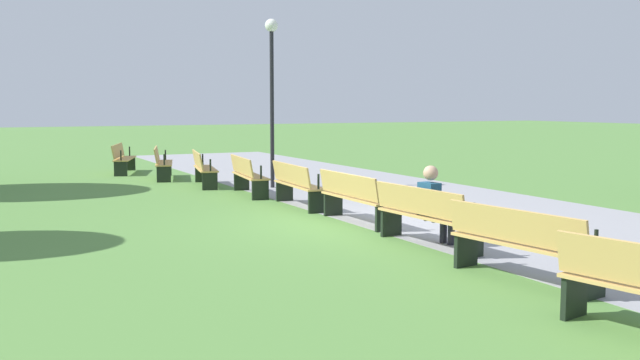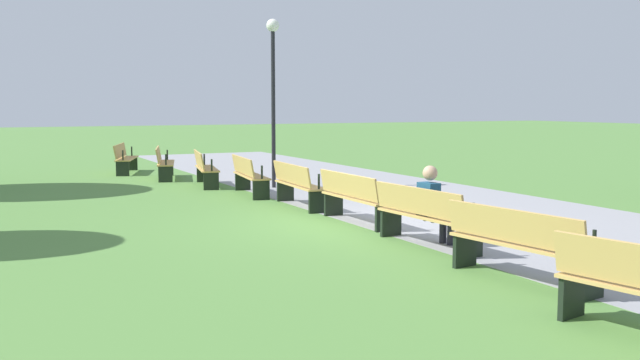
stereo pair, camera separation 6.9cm
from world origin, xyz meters
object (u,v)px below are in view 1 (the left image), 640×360
object	(u,v)px
bench_0	(122,158)
bench_2	(203,167)
bench_1	(162,162)
person_seated	(434,203)
bench_4	(297,184)
bench_6	(425,214)
bench_5	(354,196)
bench_7	(520,242)
bench_3	(247,174)
lamp_post	(272,72)

from	to	relation	value
bench_0	bench_2	size ratio (longest dim) A/B	1.00
bench_1	person_seated	world-z (taller)	person_seated
bench_1	bench_4	size ratio (longest dim) A/B	1.01
bench_6	bench_5	bearing A→B (deg)	174.30
bench_7	person_seated	size ratio (longest dim) A/B	1.69
bench_0	person_seated	distance (m)	13.52
bench_3	lamp_post	xyz separation A→B (m)	(-1.10, 1.09, 2.42)
bench_7	lamp_post	xyz separation A→B (m)	(-10.13, 1.09, 2.42)
bench_2	bench_7	distance (m)	11.26
bench_0	bench_2	world-z (taller)	same
bench_0	bench_5	size ratio (longest dim) A/B	1.02
bench_3	bench_2	bearing A→B (deg)	-162.91
person_seated	lamp_post	world-z (taller)	lamp_post
bench_1	bench_7	distance (m)	13.48
bench_1	person_seated	xyz separation A→B (m)	(11.22, 1.26, 0.16)
bench_2	bench_5	distance (m)	6.78
bench_1	bench_5	size ratio (longest dim) A/B	1.03
person_seated	bench_0	bearing A→B (deg)	-175.62
bench_0	lamp_post	bearing A→B (deg)	44.77
person_seated	bench_7	bearing A→B (deg)	-13.22
bench_5	bench_7	world-z (taller)	same
bench_3	bench_4	distance (m)	2.26
bench_6	lamp_post	distance (m)	8.28
bench_5	bench_7	size ratio (longest dim) A/B	0.98
bench_4	bench_6	world-z (taller)	same
bench_1	lamp_post	distance (m)	4.57
bench_4	bench_7	bearing A→B (deg)	1.91
bench_5	bench_6	bearing A→B (deg)	-1.90
bench_3	bench_7	distance (m)	9.02
bench_4	lamp_post	xyz separation A→B (m)	(-3.35, 0.87, 2.42)
bench_2	bench_3	xyz separation A→B (m)	(2.23, 0.37, 0.00)
bench_0	person_seated	bearing A→B (deg)	27.23
bench_3	bench_5	xyz separation A→B (m)	(4.51, 0.30, 0.00)
bench_5	bench_6	xyz separation A→B (m)	(2.26, -0.07, 0.00)
bench_4	bench_7	distance (m)	6.78
bench_1	bench_4	bearing A→B (deg)	24.71
bench_0	bench_4	distance (m)	9.02
bench_3	bench_7	size ratio (longest dim) A/B	1.00
bench_1	bench_2	xyz separation A→B (m)	(2.20, 0.52, 0.00)
person_seated	lamp_post	xyz separation A→B (m)	(-7.89, 0.72, 2.26)
bench_0	bench_5	distance (m)	11.26
bench_6	bench_7	distance (m)	2.26
bench_1	person_seated	size ratio (longest dim) A/B	1.70
bench_2	lamp_post	world-z (taller)	lamp_post
bench_6	bench_7	size ratio (longest dim) A/B	0.99
bench_4	bench_5	size ratio (longest dim) A/B	1.01
bench_3	lamp_post	bearing A→B (deg)	142.94
bench_1	bench_6	world-z (taller)	same
bench_7	bench_1	bearing A→B (deg)	176.18
bench_0	person_seated	xyz separation A→B (m)	(13.38, 1.93, 0.16)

